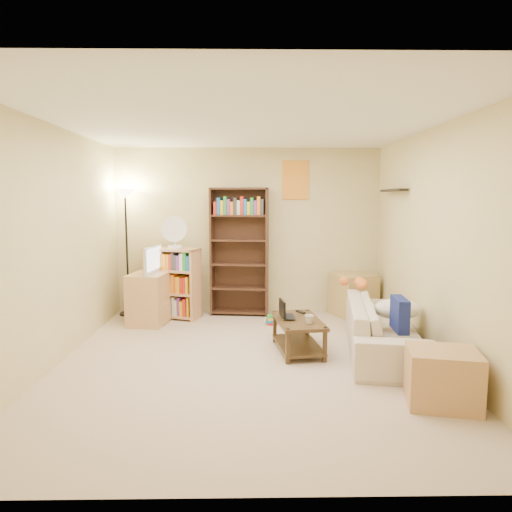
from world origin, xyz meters
name	(u,v)px	position (x,y,z in m)	size (l,w,h in m)	color
room	(248,210)	(0.00, 0.01, 1.62)	(4.50, 4.54, 2.52)	beige
sofa	(384,327)	(1.55, 0.29, 0.29)	(1.10, 2.09, 0.58)	beige
navy_pillow	(400,314)	(1.57, -0.15, 0.55)	(0.38, 0.11, 0.34)	navy
cream_blanket	(397,309)	(1.70, 0.31, 0.50)	(0.53, 0.38, 0.23)	silver
tabby_cat	(358,283)	(1.43, 1.08, 0.66)	(0.46, 0.22, 0.16)	orange
coffee_table	(298,331)	(0.58, 0.32, 0.24)	(0.58, 0.91, 0.38)	#47331B
laptop	(293,317)	(0.52, 0.38, 0.39)	(0.20, 0.30, 0.02)	black
laptop_screen	(282,308)	(0.40, 0.37, 0.50)	(0.01, 0.29, 0.19)	white
mug	(309,319)	(0.67, 0.14, 0.43)	(0.11, 0.11, 0.09)	silver
tv_remote	(301,312)	(0.64, 0.62, 0.39)	(0.05, 0.15, 0.02)	black
tv_stand	(150,298)	(-1.38, 1.57, 0.36)	(0.47, 0.66, 0.71)	tan
television	(149,260)	(-1.38, 1.57, 0.90)	(0.18, 0.65, 0.37)	black
tall_bookshelf	(239,248)	(-0.13, 2.04, 1.00)	(0.88, 0.37, 1.90)	#3B2116
short_bookshelf	(172,283)	(-1.11, 1.87, 0.51)	(0.86, 0.57, 1.03)	tan
desk_fan	(174,232)	(-1.05, 1.82, 1.26)	(0.37, 0.21, 0.46)	white
floor_lamp	(126,215)	(-1.80, 2.05, 1.51)	(0.32, 0.32, 1.89)	black
side_table	(353,295)	(1.57, 1.94, 0.31)	(0.55, 0.55, 0.63)	tan
end_cabinet	(442,378)	(1.65, -1.05, 0.24)	(0.57, 0.48, 0.48)	tan
book_stacks	(281,320)	(0.45, 1.40, 0.07)	(0.38, 0.22, 0.16)	red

